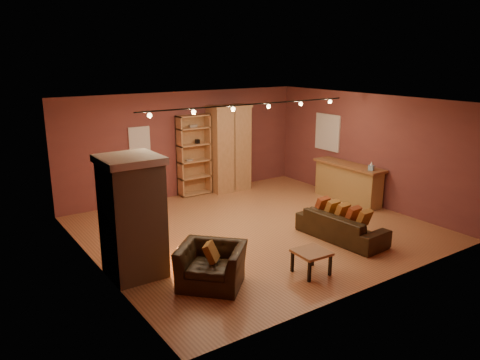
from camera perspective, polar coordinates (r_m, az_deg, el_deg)
floor at (r=10.42m, az=1.94°, el=-5.94°), size 7.00×7.00×0.00m
ceiling at (r=9.77m, az=2.09°, el=9.58°), size 7.00×7.00×0.00m
back_wall at (r=12.71m, az=-6.72°, el=4.38°), size 7.00×0.02×2.80m
left_wall at (r=8.48m, az=-17.44°, el=-1.60°), size 0.02×6.50×2.80m
right_wall at (r=12.36m, az=15.24°, el=3.65°), size 0.02×6.50×2.80m
fireplace at (r=8.18m, az=-12.92°, el=-4.40°), size 1.01×0.98×2.12m
back_window at (r=12.13m, az=-12.15°, el=4.35°), size 0.56×0.04×0.86m
bookcase at (r=12.74m, az=-5.77°, el=3.12°), size 0.90×0.35×2.19m
armoire at (r=13.09m, az=-1.36°, el=3.90°), size 1.18×0.67×2.39m
bar_counter at (r=12.53m, az=13.02°, el=-0.26°), size 0.56×2.07×0.99m
tissue_box at (r=11.87m, az=15.71°, el=1.59°), size 0.17×0.17×0.23m
right_window at (r=13.23m, az=10.63°, el=5.74°), size 0.05×0.90×1.00m
loveseat at (r=9.94m, az=12.28°, el=-4.91°), size 0.71×1.97×0.79m
armchair at (r=7.85m, az=-3.52°, el=-9.56°), size 1.23×1.24×0.93m
coffee_table at (r=8.34m, az=8.70°, el=-8.95°), size 0.58×0.58×0.42m
track_rail at (r=9.94m, az=1.39°, el=9.02°), size 5.20×0.09×0.13m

